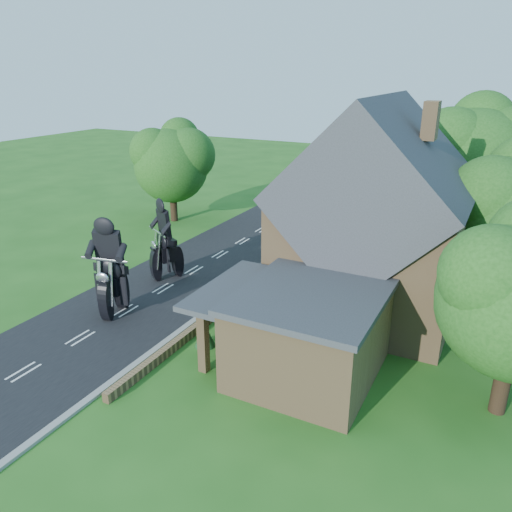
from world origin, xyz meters
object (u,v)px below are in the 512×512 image
at_px(annex, 306,332).
at_px(motorcycle_follow, 167,267).
at_px(garden_wall, 250,287).
at_px(motorcycle_lead, 114,300).
at_px(house, 374,224).

relative_size(annex, motorcycle_follow, 4.66).
distance_m(garden_wall, motorcycle_lead, 7.13).
xyz_separation_m(garden_wall, annex, (5.57, -5.80, 1.57)).
bearing_deg(house, garden_wall, -170.83).
bearing_deg(motorcycle_lead, house, -159.78).
distance_m(house, motorcycle_lead, 13.02).
bearing_deg(annex, garden_wall, 133.84).
height_order(garden_wall, house, house).
distance_m(house, annex, 7.30).
distance_m(annex, motorcycle_lead, 10.13).
bearing_deg(house, motorcycle_follow, -171.43).
distance_m(house, motorcycle_follow, 11.85).
xyz_separation_m(annex, motorcycle_follow, (-10.53, 5.12, -1.06)).
bearing_deg(garden_wall, house, 9.17).
distance_m(motorcycle_lead, motorcycle_follow, 4.84).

